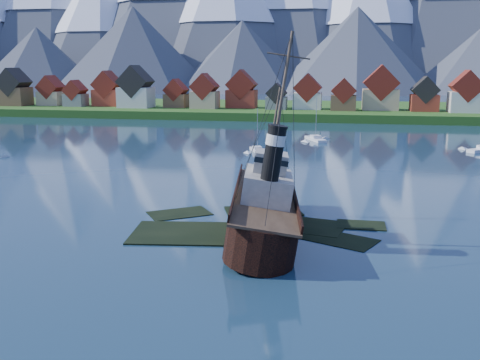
# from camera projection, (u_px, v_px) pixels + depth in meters

# --- Properties ---
(ground) EXTENTS (1400.00, 1400.00, 0.00)m
(ground) POSITION_uv_depth(u_px,v_px,m) (236.00, 231.00, 64.85)
(ground) COLOR #193247
(ground) RESTS_ON ground
(shoal) EXTENTS (31.71, 21.24, 1.14)m
(shoal) POSITION_uv_depth(u_px,v_px,m) (253.00, 229.00, 66.65)
(shoal) COLOR black
(shoal) RESTS_ON ground
(shore_bank) EXTENTS (600.00, 80.00, 3.20)m
(shore_bank) POSITION_uv_depth(u_px,v_px,m) (314.00, 113.00, 228.10)
(shore_bank) COLOR #264A15
(shore_bank) RESTS_ON ground
(seawall) EXTENTS (600.00, 2.50, 2.00)m
(seawall) POSITION_uv_depth(u_px,v_px,m) (308.00, 122.00, 191.61)
(seawall) COLOR #3F3D38
(seawall) RESTS_ON ground
(town) EXTENTS (250.96, 16.69, 17.30)m
(town) POSITION_uv_depth(u_px,v_px,m) (230.00, 93.00, 215.29)
(town) COLOR maroon
(town) RESTS_ON ground
(tugboat_wreck) EXTENTS (7.24, 31.18, 24.71)m
(tugboat_wreck) POSITION_uv_depth(u_px,v_px,m) (261.00, 205.00, 64.62)
(tugboat_wreck) COLOR black
(tugboat_wreck) RESTS_ON ground
(sailboat_c) EXTENTS (4.91, 8.32, 10.50)m
(sailboat_c) POSITION_uv_depth(u_px,v_px,m) (257.00, 151.00, 125.02)
(sailboat_c) COLOR silver
(sailboat_c) RESTS_ON ground
(sailboat_e) EXTENTS (6.53, 10.46, 11.95)m
(sailboat_e) POSITION_uv_depth(u_px,v_px,m) (316.00, 140.00, 143.79)
(sailboat_e) COLOR silver
(sailboat_e) RESTS_ON ground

